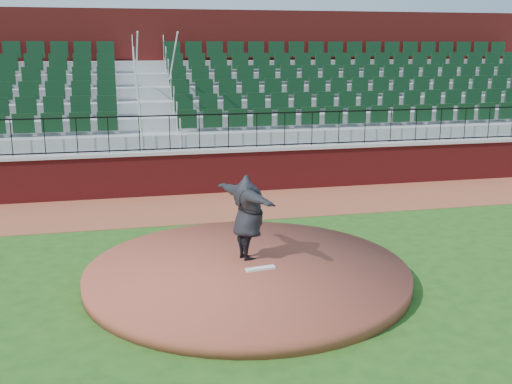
{
  "coord_description": "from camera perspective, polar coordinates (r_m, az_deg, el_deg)",
  "views": [
    {
      "loc": [
        -2.7,
        -10.37,
        4.25
      ],
      "look_at": [
        0.0,
        1.5,
        1.3
      ],
      "focal_mm": 42.7,
      "sensor_mm": 36.0,
      "label": 1
    }
  ],
  "objects": [
    {
      "name": "warning_track",
      "position": [
        16.55,
        -3.0,
        -1.26
      ],
      "size": [
        34.0,
        3.2,
        0.01
      ],
      "primitive_type": "cube",
      "color": "brown",
      "rests_on": "ground"
    },
    {
      "name": "field_wall",
      "position": [
        17.95,
        -3.9,
        1.86
      ],
      "size": [
        34.0,
        0.35,
        1.2
      ],
      "primitive_type": "cube",
      "color": "maroon",
      "rests_on": "ground"
    },
    {
      "name": "wall_cap",
      "position": [
        17.83,
        -3.93,
        3.9
      ],
      "size": [
        34.0,
        0.45,
        0.1
      ],
      "primitive_type": "cube",
      "color": "#B7B7B7",
      "rests_on": "field_wall"
    },
    {
      "name": "concourse_wall",
      "position": [
        23.1,
        -6.17,
        9.82
      ],
      "size": [
        34.0,
        0.5,
        5.5
      ],
      "primitive_type": "cube",
      "color": "maroon",
      "rests_on": "ground"
    },
    {
      "name": "ground",
      "position": [
        11.53,
        1.67,
        -8.02
      ],
      "size": [
        90.0,
        90.0,
        0.0
      ],
      "primitive_type": "plane",
      "color": "#224F16",
      "rests_on": "ground"
    },
    {
      "name": "pitching_rubber",
      "position": [
        11.21,
        0.43,
        -7.17
      ],
      "size": [
        0.57,
        0.22,
        0.04
      ],
      "primitive_type": "cube",
      "rotation": [
        0.0,
        0.0,
        0.15
      ],
      "color": "white",
      "rests_on": "pitchers_mound"
    },
    {
      "name": "seating_stands",
      "position": [
        20.37,
        -5.19,
        8.07
      ],
      "size": [
        34.0,
        5.1,
        4.6
      ],
      "primitive_type": null,
      "color": "gray",
      "rests_on": "ground"
    },
    {
      "name": "wall_railing",
      "position": [
        17.75,
        -3.96,
        5.65
      ],
      "size": [
        34.0,
        0.05,
        1.0
      ],
      "primitive_type": null,
      "color": "black",
      "rests_on": "wall_cap"
    },
    {
      "name": "pitchers_mound",
      "position": [
        11.38,
        -0.8,
        -7.64
      ],
      "size": [
        5.96,
        5.96,
        0.25
      ],
      "primitive_type": "cylinder",
      "color": "brown",
      "rests_on": "ground"
    },
    {
      "name": "pitcher",
      "position": [
        11.52,
        -0.77,
        -2.38
      ],
      "size": [
        1.16,
        2.1,
        1.65
      ],
      "primitive_type": "imported",
      "rotation": [
        0.0,
        0.0,
        1.89
      ],
      "color": "black",
      "rests_on": "pitchers_mound"
    }
  ]
}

